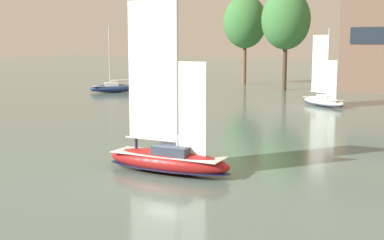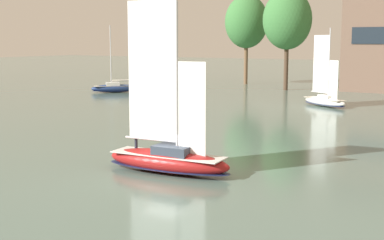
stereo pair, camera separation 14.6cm
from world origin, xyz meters
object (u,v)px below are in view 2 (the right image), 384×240
Objects in this scene: tree_shore_left at (287,20)px; sailboat_main at (168,158)px; tree_shore_center at (246,22)px; sailboat_moored_outer_mooring at (115,88)px; sailboat_moored_mid_channel at (325,100)px.

tree_shore_left reaches higher than sailboat_main.
sailboat_moored_outer_mooring is (-10.93, -26.16, -11.09)m from tree_shore_center.
sailboat_main is at bearing -87.11° from sailboat_moored_mid_channel.
sailboat_moored_mid_channel is 34.83m from sailboat_moored_outer_mooring.
tree_shore_left reaches higher than sailboat_moored_outer_mooring.
sailboat_moored_mid_channel is at bearing -56.13° from tree_shore_left.
tree_shore_left is 30.70m from sailboat_moored_outer_mooring.
sailboat_main is at bearing -47.30° from sailboat_moored_outer_mooring.
sailboat_main reaches higher than sailboat_moored_outer_mooring.
tree_shore_left is 1.41× the size of sailboat_main.
sailboat_moored_outer_mooring reaches higher than sailboat_moored_mid_channel.
sailboat_moored_mid_channel is at bearing 92.89° from sailboat_main.
tree_shore_center is 37.57m from sailboat_moored_mid_channel.
tree_shore_left is at bearing 123.87° from sailboat_moored_mid_channel.
tree_shore_center is at bearing 144.44° from tree_shore_left.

